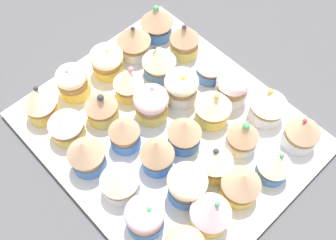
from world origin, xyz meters
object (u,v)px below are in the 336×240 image
(cupcake_3, at_px, (211,65))
(cupcake_29, at_px, (39,103))
(cupcake_9, at_px, (181,87))
(cupcake_0, at_px, (303,132))
(cupcake_20, at_px, (157,154))
(cupcake_1, at_px, (269,104))
(cupcake_18, at_px, (211,213))
(cupcake_21, at_px, (124,133))
(cupcake_10, at_px, (159,60))
(cupcake_16, at_px, (129,81))
(cupcake_19, at_px, (187,185))
(cupcake_23, at_px, (73,81))
(cupcake_12, at_px, (243,183))
(baking_tray, at_px, (168,130))
(cupcake_17, at_px, (107,61))
(cupcake_4, at_px, (185,39))
(cupcake_14, at_px, (183,134))
(cupcake_5, at_px, (157,21))
(cupcake_2, at_px, (232,86))
(cupcake_28, at_px, (66,124))
(cupcake_25, at_px, (145,216))
(cupcake_13, at_px, (214,163))
(cupcake_8, at_px, (213,106))
(cupcake_6, at_px, (274,165))
(cupcake_22, at_px, (101,106))
(cupcake_15, at_px, (152,103))
(cupcake_11, at_px, (134,40))
(cupcake_26, at_px, (120,181))
(cupcake_27, at_px, (86,154))
(cupcake_7, at_px, (243,136))

(cupcake_3, bearing_deg, cupcake_29, 62.48)
(cupcake_9, height_order, cupcake_29, cupcake_29)
(cupcake_0, height_order, cupcake_20, cupcake_20)
(cupcake_1, height_order, cupcake_18, cupcake_18)
(cupcake_21, relative_size, cupcake_29, 0.92)
(cupcake_10, relative_size, cupcake_16, 1.08)
(cupcake_19, height_order, cupcake_23, cupcake_19)
(cupcake_0, bearing_deg, cupcake_18, 87.32)
(cupcake_19, bearing_deg, cupcake_18, 172.73)
(cupcake_12, height_order, cupcake_19, same)
(baking_tray, bearing_deg, cupcake_18, 157.31)
(cupcake_0, distance_m, cupcake_17, 0.38)
(cupcake_1, relative_size, cupcake_4, 0.92)
(cupcake_21, bearing_deg, cupcake_14, -134.97)
(cupcake_4, xyz_separation_m, cupcake_5, (0.07, 0.01, 0.00))
(cupcake_0, relative_size, cupcake_1, 0.94)
(cupcake_2, bearing_deg, cupcake_28, 61.76)
(cupcake_25, bearing_deg, cupcake_23, -14.48)
(cupcake_13, bearing_deg, cupcake_8, -46.36)
(cupcake_6, xyz_separation_m, cupcake_20, (0.14, 0.13, 0.01))
(cupcake_10, distance_m, cupcake_22, 0.14)
(cupcake_12, xyz_separation_m, cupcake_18, (0.00, 0.07, 0.01))
(cupcake_0, relative_size, cupcake_13, 0.96)
(cupcake_3, distance_m, cupcake_15, 0.14)
(cupcake_9, relative_size, cupcake_23, 1.05)
(cupcake_6, bearing_deg, cupcake_18, 83.69)
(cupcake_6, xyz_separation_m, cupcake_22, (0.28, 0.13, 0.00))
(cupcake_15, height_order, cupcake_23, cupcake_15)
(cupcake_15, bearing_deg, cupcake_10, -50.44)
(cupcake_11, relative_size, cupcake_25, 1.16)
(cupcake_2, xyz_separation_m, cupcake_9, (0.06, 0.07, -0.00))
(cupcake_1, xyz_separation_m, cupcake_26, (0.07, 0.28, -0.00))
(cupcake_4, bearing_deg, cupcake_27, 102.87)
(cupcake_22, xyz_separation_m, cupcake_29, (0.08, 0.07, 0.00))
(cupcake_10, relative_size, cupcake_14, 1.10)
(cupcake_13, relative_size, cupcake_22, 0.98)
(cupcake_9, xyz_separation_m, cupcake_15, (0.01, 0.06, 0.00))
(cupcake_8, bearing_deg, cupcake_2, -83.06)
(cupcake_14, relative_size, cupcake_17, 1.12)
(cupcake_16, xyz_separation_m, cupcake_23, (0.07, 0.07, -0.00))
(cupcake_13, bearing_deg, cupcake_15, -2.37)
(cupcake_13, height_order, cupcake_23, cupcake_13)
(cupcake_15, distance_m, cupcake_28, 0.15)
(baking_tray, height_order, cupcake_12, cupcake_12)
(cupcake_7, distance_m, cupcake_10, 0.21)
(cupcake_14, distance_m, cupcake_20, 0.06)
(cupcake_8, relative_size, cupcake_14, 1.09)
(cupcake_8, xyz_separation_m, cupcake_12, (-0.13, 0.07, -0.00))
(cupcake_21, relative_size, cupcake_27, 0.96)
(cupcake_0, bearing_deg, cupcake_29, 39.41)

